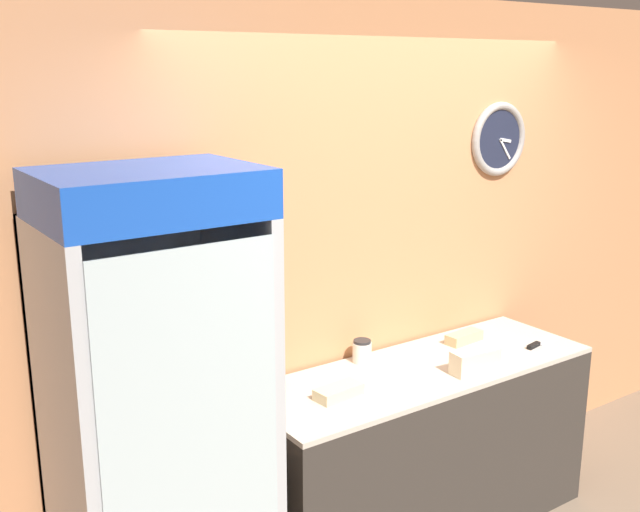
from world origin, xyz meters
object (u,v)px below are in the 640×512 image
sandwich_stack_middle (475,356)px  chefs_knife (538,344)px  sandwich_stack_bottom (475,367)px  beverage_cooler (152,398)px  napkin_dispenser (263,376)px  condiment_jar (362,351)px  sandwich_flat_right (338,392)px  sandwich_flat_left (464,337)px

sandwich_stack_middle → chefs_knife: size_ratio=0.89×
sandwich_stack_bottom → sandwich_stack_middle: size_ratio=1.00×
beverage_cooler → napkin_dispenser: size_ratio=16.74×
beverage_cooler → condiment_jar: size_ratio=17.08×
napkin_dispenser → condiment_jar: bearing=-1.2°
sandwich_flat_right → napkin_dispenser: napkin_dispenser is taller
chefs_knife → condiment_jar: (-0.93, 0.35, 0.05)m
napkin_dispenser → sandwich_stack_bottom: bearing=-24.4°
sandwich_flat_right → napkin_dispenser: (-0.23, 0.28, 0.03)m
sandwich_flat_left → sandwich_flat_right: sandwich_flat_left is taller
napkin_dispenser → chefs_knife: bearing=-13.7°
chefs_knife → sandwich_flat_left: bearing=139.0°
chefs_knife → napkin_dispenser: 1.55m
sandwich_stack_middle → beverage_cooler: bearing=171.9°
sandwich_stack_middle → sandwich_stack_bottom: bearing=0.0°
sandwich_stack_bottom → napkin_dispenser: size_ratio=2.13×
beverage_cooler → napkin_dispenser: bearing=18.5°
sandwich_flat_left → chefs_knife: size_ratio=0.80×
sandwich_stack_middle → napkin_dispenser: size_ratio=2.13×
sandwich_flat_right → chefs_knife: sandwich_flat_right is taller
sandwich_flat_left → sandwich_flat_right: 0.99m
sandwich_flat_right → chefs_knife: size_ratio=0.82×
sandwich_flat_left → napkin_dispenser: size_ratio=1.90×
beverage_cooler → condiment_jar: beverage_cooler is taller
beverage_cooler → chefs_knife: 2.14m
beverage_cooler → sandwich_stack_middle: (1.57, -0.22, -0.11)m
sandwich_stack_middle → condiment_jar: condiment_jar is taller
chefs_knife → beverage_cooler: bearing=175.7°
condiment_jar → sandwich_stack_bottom: bearing=-48.3°
sandwich_stack_middle → chefs_knife: 0.57m
sandwich_flat_left → napkin_dispenser: 1.21m
sandwich_stack_middle → napkin_dispenser: bearing=155.6°
beverage_cooler → chefs_knife: beverage_cooler is taller
chefs_knife → condiment_jar: bearing=159.1°
sandwich_flat_left → condiment_jar: size_ratio=1.94×
sandwich_stack_bottom → condiment_jar: bearing=131.7°
sandwich_flat_right → condiment_jar: size_ratio=1.99×
sandwich_stack_bottom → sandwich_flat_left: 0.41m
beverage_cooler → sandwich_flat_left: bearing=3.2°
sandwich_stack_middle → sandwich_flat_right: 0.74m
sandwich_flat_left → napkin_dispenser: bearing=175.0°
sandwich_stack_bottom → chefs_knife: 0.56m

